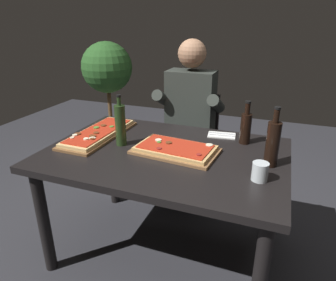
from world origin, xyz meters
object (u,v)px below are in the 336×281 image
vinegar_bottle_green (121,124)px  diner_chair (192,139)px  wine_bottle_dark (246,127)px  seated_diner (189,115)px  oil_bottle_amber (273,143)px  dining_table (165,166)px  potted_plant_corner (108,83)px  tumbler_near_camera (260,172)px  pizza_rectangular_front (175,149)px  pizza_rectangular_left (99,133)px

vinegar_bottle_green → diner_chair: (0.21, 0.85, -0.38)m
wine_bottle_dark → seated_diner: bearing=138.8°
wine_bottle_dark → oil_bottle_amber: size_ratio=0.84×
dining_table → potted_plant_corner: potted_plant_corner is taller
dining_table → diner_chair: 0.87m
tumbler_near_camera → potted_plant_corner: bearing=139.0°
pizza_rectangular_front → potted_plant_corner: 1.89m
wine_bottle_dark → seated_diner: (-0.50, 0.44, -0.10)m
diner_chair → potted_plant_corner: bearing=155.0°
wine_bottle_dark → vinegar_bottle_green: 0.77m
pizza_rectangular_left → diner_chair: size_ratio=0.72×
potted_plant_corner → oil_bottle_amber: bearing=-36.8°
dining_table → seated_diner: bearing=96.1°
vinegar_bottle_green → wine_bottle_dark: bearing=22.6°
pizza_rectangular_front → vinegar_bottle_green: 0.37m
dining_table → tumbler_near_camera: tumbler_near_camera is taller
wine_bottle_dark → tumbler_near_camera: (0.13, -0.45, -0.06)m
diner_chair → seated_diner: 0.28m
wine_bottle_dark → seated_diner: 0.67m
oil_bottle_amber → potted_plant_corner: potted_plant_corner is taller
pizza_rectangular_left → diner_chair: (0.42, 0.78, -0.27)m
pizza_rectangular_front → wine_bottle_dark: bearing=39.0°
seated_diner → oil_bottle_amber: bearing=-46.5°
potted_plant_corner → wine_bottle_dark: bearing=-33.5°
pizza_rectangular_front → tumbler_near_camera: tumbler_near_camera is taller
pizza_rectangular_left → potted_plant_corner: (-0.72, 1.32, 0.04)m
pizza_rectangular_front → oil_bottle_amber: bearing=2.4°
pizza_rectangular_left → seated_diner: size_ratio=0.47×
pizza_rectangular_left → seated_diner: seated_diner is taller
wine_bottle_dark → oil_bottle_amber: 0.32m
wine_bottle_dark → diner_chair: 0.83m
oil_bottle_amber → tumbler_near_camera: bearing=-101.8°
tumbler_near_camera → vinegar_bottle_green: bearing=169.4°
diner_chair → seated_diner: (0.00, -0.12, 0.26)m
tumbler_near_camera → potted_plant_corner: 2.36m
potted_plant_corner → dining_table: bearing=-48.6°
wine_bottle_dark → tumbler_near_camera: bearing=-73.8°
pizza_rectangular_left → tumbler_near_camera: size_ratio=6.76×
tumbler_near_camera → diner_chair: 1.23m
dining_table → oil_bottle_amber: (0.59, 0.03, 0.23)m
pizza_rectangular_left → seated_diner: (0.42, 0.66, -0.02)m
dining_table → vinegar_bottle_green: 0.37m
wine_bottle_dark → dining_table: bearing=-144.7°
wine_bottle_dark → diner_chair: wine_bottle_dark is taller
oil_bottle_amber → tumbler_near_camera: size_ratio=3.51×
pizza_rectangular_left → tumbler_near_camera: (1.05, -0.23, 0.03)m
potted_plant_corner → diner_chair: bearing=-25.0°
pizza_rectangular_left → tumbler_near_camera: bearing=-12.2°
dining_table → seated_diner: 0.75m
tumbler_near_camera → seated_diner: seated_diner is taller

